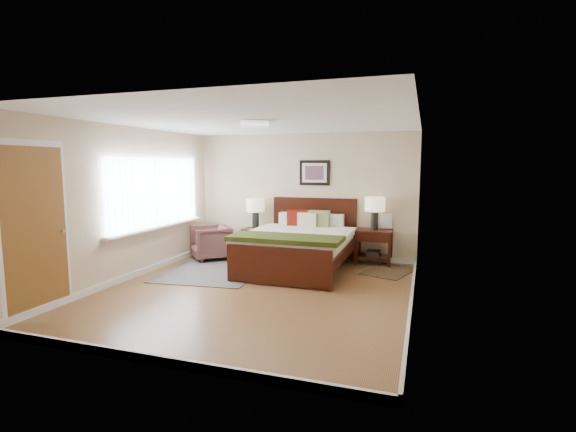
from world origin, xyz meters
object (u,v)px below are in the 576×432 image
at_px(lamp_right, 375,207).
at_px(armchair, 211,243).
at_px(lamp_left, 255,207).
at_px(nightstand_left, 255,234).
at_px(rug_persian, 217,268).
at_px(nightstand_right, 374,243).
at_px(bed, 299,239).

height_order(lamp_right, armchair, lamp_right).
bearing_deg(lamp_left, armchair, -140.50).
xyz_separation_m(nightstand_left, rug_persian, (-0.23, -1.25, -0.44)).
xyz_separation_m(nightstand_left, lamp_left, (-0.00, 0.02, 0.56)).
bearing_deg(rug_persian, nightstand_left, 73.90).
bearing_deg(nightstand_left, lamp_left, 90.00).
height_order(nightstand_right, lamp_left, lamp_left).
height_order(nightstand_left, nightstand_right, nightstand_right).
height_order(nightstand_left, lamp_left, lamp_left).
xyz_separation_m(bed, lamp_left, (-1.20, 0.87, 0.45)).
relative_size(lamp_right, armchair, 0.83).
xyz_separation_m(nightstand_left, lamp_right, (2.43, 0.02, 0.65)).
xyz_separation_m(nightstand_right, lamp_right, (0.00, 0.01, 0.69)).
xyz_separation_m(lamp_right, armchair, (-3.14, -0.59, -0.76)).
bearing_deg(lamp_right, nightstand_left, -179.52).
distance_m(nightstand_left, nightstand_right, 2.43).
distance_m(nightstand_right, rug_persian, 2.96).
relative_size(nightstand_left, lamp_right, 0.93).
bearing_deg(rug_persian, lamp_left, 74.06).
xyz_separation_m(lamp_left, rug_persian, (-0.23, -1.27, -1.00)).
height_order(bed, nightstand_right, bed).
bearing_deg(lamp_left, rug_persian, -100.15).
bearing_deg(armchair, nightstand_right, 59.18).
distance_m(nightstand_left, lamp_right, 2.51).
bearing_deg(nightstand_right, nightstand_left, -179.87).
bearing_deg(rug_persian, bed, 9.95).
distance_m(nightstand_right, lamp_left, 2.50).
xyz_separation_m(lamp_right, rug_persian, (-2.65, -1.27, -1.09)).
relative_size(nightstand_right, lamp_right, 1.09).
bearing_deg(armchair, bed, 40.54).
bearing_deg(nightstand_right, rug_persian, -154.68).
xyz_separation_m(bed, lamp_right, (1.23, 0.87, 0.55)).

